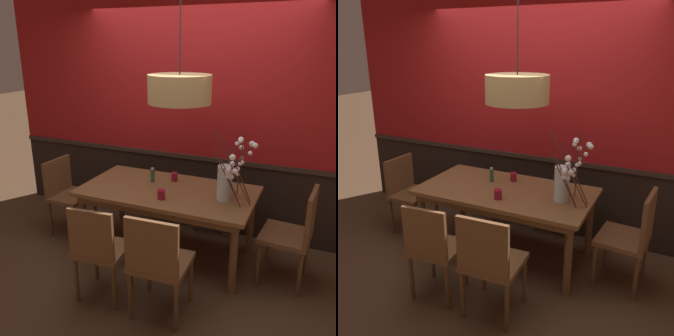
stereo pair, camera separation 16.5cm
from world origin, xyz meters
TOP-DOWN VIEW (x-y plane):
  - ground_plane at (0.00, 0.00)m, footprint 24.00×24.00m
  - back_wall at (0.00, 0.77)m, footprint 4.85×0.14m
  - dining_table at (0.00, 0.00)m, footprint 1.74×0.92m
  - chair_head_west_end at (-1.28, -0.00)m, footprint 0.41×0.46m
  - chair_near_side_right at (0.30, -0.89)m, footprint 0.47×0.46m
  - chair_near_side_left at (-0.24, -0.90)m, footprint 0.45×0.43m
  - chair_head_east_end at (1.24, 0.02)m, footprint 0.46×0.49m
  - chair_far_side_right at (0.27, 0.85)m, footprint 0.42×0.42m
  - chair_far_side_left at (-0.31, 0.89)m, footprint 0.46×0.44m
  - vase_with_blossoms at (0.61, -0.04)m, footprint 0.39×0.51m
  - candle_holder_nearer_center at (0.04, -0.25)m, footprint 0.08×0.08m
  - candle_holder_nearer_edge at (-0.03, 0.24)m, footprint 0.07×0.07m
  - condiment_bottle at (-0.23, 0.13)m, footprint 0.04×0.04m
  - pendant_lamp at (0.12, -0.02)m, footprint 0.58×0.58m

SIDE VIEW (x-z plane):
  - ground_plane at x=0.00m, z-range 0.00..0.00m
  - chair_near_side_left at x=-0.24m, z-range 0.06..0.95m
  - chair_head_west_end at x=-1.28m, z-range 0.07..0.95m
  - chair_far_side_left at x=-0.31m, z-range 0.06..0.98m
  - chair_near_side_right at x=0.30m, z-range 0.06..0.98m
  - chair_head_east_end at x=1.24m, z-range 0.06..0.99m
  - chair_far_side_right at x=0.27m, z-range 0.05..1.01m
  - dining_table at x=0.00m, z-range 0.29..1.02m
  - candle_holder_nearer_edge at x=-0.03m, z-range 0.74..0.83m
  - candle_holder_nearer_center at x=0.04m, z-range 0.74..0.83m
  - condiment_bottle at x=-0.23m, z-range 0.73..0.89m
  - vase_with_blossoms at x=0.61m, z-range 0.59..1.30m
  - back_wall at x=0.00m, z-range -0.01..2.93m
  - pendant_lamp at x=0.12m, z-range 1.07..2.40m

